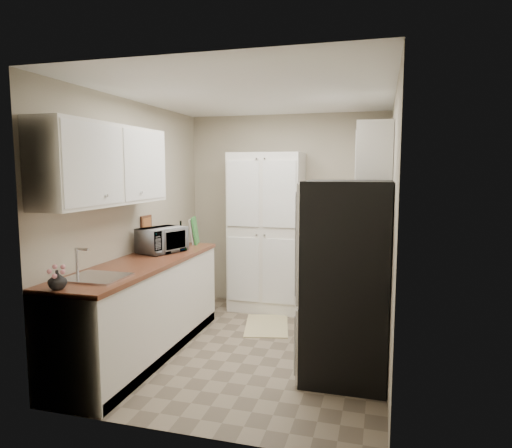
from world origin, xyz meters
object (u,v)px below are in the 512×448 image
(pantry_cabinet, at_px, (266,232))
(toaster_oven, at_px, (370,236))
(refrigerator, at_px, (347,281))
(wine_bottle, at_px, (181,235))
(microwave, at_px, (162,240))
(electric_range, at_px, (355,298))

(pantry_cabinet, xyz_separation_m, toaster_oven, (1.29, -0.15, 0.02))
(pantry_cabinet, height_order, refrigerator, pantry_cabinet)
(toaster_oven, bearing_deg, wine_bottle, 177.06)
(wine_bottle, distance_m, toaster_oven, 2.20)
(wine_bottle, relative_size, toaster_oven, 0.79)
(pantry_cabinet, relative_size, wine_bottle, 7.52)
(refrigerator, distance_m, microwave, 2.02)
(refrigerator, relative_size, microwave, 3.57)
(electric_range, distance_m, toaster_oven, 0.95)
(electric_range, height_order, microwave, microwave)
(pantry_cabinet, relative_size, electric_range, 1.77)
(refrigerator, height_order, microwave, refrigerator)
(wine_bottle, bearing_deg, refrigerator, -24.33)
(pantry_cabinet, xyz_separation_m, microwave, (-0.82, -1.26, 0.05))
(toaster_oven, bearing_deg, pantry_cabinet, 151.88)
(pantry_cabinet, distance_m, microwave, 1.51)
(refrigerator, distance_m, wine_bottle, 2.13)
(electric_range, bearing_deg, pantry_cabinet, 141.78)
(pantry_cabinet, height_order, toaster_oven, pantry_cabinet)
(microwave, relative_size, toaster_oven, 1.42)
(refrigerator, xyz_separation_m, wine_bottle, (-1.93, 0.87, 0.20))
(pantry_cabinet, distance_m, refrigerator, 2.07)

